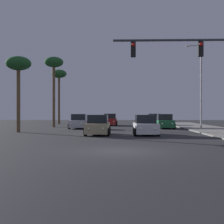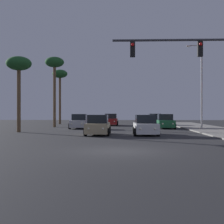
{
  "view_description": "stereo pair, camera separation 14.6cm",
  "coord_description": "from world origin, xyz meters",
  "px_view_note": "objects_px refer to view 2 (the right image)",
  "views": [
    {
      "loc": [
        -0.04,
        -15.25,
        1.91
      ],
      "look_at": [
        -0.79,
        9.99,
        1.91
      ],
      "focal_mm": 50.0,
      "sensor_mm": 36.0,
      "label": 1
    },
    {
      "loc": [
        0.11,
        -15.24,
        1.91
      ],
      "look_at": [
        -0.79,
        9.99,
        1.91
      ],
      "focal_mm": 50.0,
      "sensor_mm": 36.0,
      "label": 2
    }
  ],
  "objects_px": {
    "car_white": "(146,126)",
    "car_red": "(111,120)",
    "car_black": "(155,120)",
    "palm_tree_far": "(60,77)",
    "street_lamp": "(200,82)",
    "palm_tree_mid": "(54,66)",
    "car_silver": "(79,122)",
    "car_tan": "(98,126)",
    "car_green": "(165,122)",
    "palm_tree_near": "(19,67)",
    "traffic_light_mast": "(208,64)"
  },
  "relations": [
    {
      "from": "car_black",
      "to": "palm_tree_far",
      "type": "xyz_separation_m",
      "value": [
        -14.58,
        4.58,
        6.77
      ]
    },
    {
      "from": "street_lamp",
      "to": "palm_tree_mid",
      "type": "distance_m",
      "value": 18.11
    },
    {
      "from": "car_tan",
      "to": "street_lamp",
      "type": "bearing_deg",
      "value": -144.1
    },
    {
      "from": "car_white",
      "to": "palm_tree_far",
      "type": "distance_m",
      "value": 26.96
    },
    {
      "from": "palm_tree_near",
      "to": "palm_tree_mid",
      "type": "height_order",
      "value": "palm_tree_mid"
    },
    {
      "from": "car_black",
      "to": "traffic_light_mast",
      "type": "distance_m",
      "value": 26.23
    },
    {
      "from": "car_silver",
      "to": "car_black",
      "type": "xyz_separation_m",
      "value": [
        9.6,
        8.65,
        0.0
      ]
    },
    {
      "from": "street_lamp",
      "to": "car_white",
      "type": "bearing_deg",
      "value": -130.98
    },
    {
      "from": "car_red",
      "to": "car_white",
      "type": "relative_size",
      "value": 1.0
    },
    {
      "from": "car_red",
      "to": "car_black",
      "type": "height_order",
      "value": "same"
    },
    {
      "from": "car_green",
      "to": "car_red",
      "type": "bearing_deg",
      "value": -49.51
    },
    {
      "from": "car_green",
      "to": "car_black",
      "type": "distance_m",
      "value": 8.21
    },
    {
      "from": "car_tan",
      "to": "traffic_light_mast",
      "type": "height_order",
      "value": "traffic_light_mast"
    },
    {
      "from": "car_green",
      "to": "palm_tree_far",
      "type": "height_order",
      "value": "palm_tree_far"
    },
    {
      "from": "car_red",
      "to": "palm_tree_mid",
      "type": "relative_size",
      "value": 0.48
    },
    {
      "from": "car_black",
      "to": "car_green",
      "type": "bearing_deg",
      "value": 92.28
    },
    {
      "from": "car_white",
      "to": "car_red",
      "type": "bearing_deg",
      "value": -80.52
    },
    {
      "from": "traffic_light_mast",
      "to": "car_silver",
      "type": "bearing_deg",
      "value": 120.36
    },
    {
      "from": "car_silver",
      "to": "palm_tree_near",
      "type": "distance_m",
      "value": 9.94
    },
    {
      "from": "street_lamp",
      "to": "car_silver",
      "type": "bearing_deg",
      "value": 168.49
    },
    {
      "from": "car_red",
      "to": "palm_tree_mid",
      "type": "bearing_deg",
      "value": 37.4
    },
    {
      "from": "car_silver",
      "to": "car_black",
      "type": "height_order",
      "value": "same"
    },
    {
      "from": "street_lamp",
      "to": "palm_tree_far",
      "type": "bearing_deg",
      "value": 138.9
    },
    {
      "from": "car_red",
      "to": "palm_tree_far",
      "type": "height_order",
      "value": "palm_tree_far"
    },
    {
      "from": "car_black",
      "to": "palm_tree_far",
      "type": "bearing_deg",
      "value": -17.81
    },
    {
      "from": "car_green",
      "to": "palm_tree_near",
      "type": "distance_m",
      "value": 17.35
    },
    {
      "from": "car_silver",
      "to": "car_red",
      "type": "bearing_deg",
      "value": -113.23
    },
    {
      "from": "car_green",
      "to": "car_black",
      "type": "xyz_separation_m",
      "value": [
        -0.38,
        8.21,
        0.0
      ]
    },
    {
      "from": "car_silver",
      "to": "car_tan",
      "type": "bearing_deg",
      "value": 105.02
    },
    {
      "from": "car_green",
      "to": "car_white",
      "type": "xyz_separation_m",
      "value": [
        -3.04,
        -10.44,
        0.0
      ]
    },
    {
      "from": "car_black",
      "to": "palm_tree_mid",
      "type": "bearing_deg",
      "value": 21.91
    },
    {
      "from": "palm_tree_far",
      "to": "street_lamp",
      "type": "bearing_deg",
      "value": -41.1
    },
    {
      "from": "car_tan",
      "to": "palm_tree_far",
      "type": "xyz_separation_m",
      "value": [
        -7.95,
        23.21,
        6.77
      ]
    },
    {
      "from": "palm_tree_far",
      "to": "car_tan",
      "type": "bearing_deg",
      "value": -71.09
    },
    {
      "from": "traffic_light_mast",
      "to": "street_lamp",
      "type": "xyz_separation_m",
      "value": [
        3.16,
        14.56,
        0.35
      ]
    },
    {
      "from": "car_red",
      "to": "car_tan",
      "type": "relative_size",
      "value": 1.0
    },
    {
      "from": "car_white",
      "to": "street_lamp",
      "type": "xyz_separation_m",
      "value": [
        6.33,
        7.29,
        4.36
      ]
    },
    {
      "from": "car_tan",
      "to": "car_black",
      "type": "relative_size",
      "value": 1.0
    },
    {
      "from": "car_green",
      "to": "traffic_light_mast",
      "type": "height_order",
      "value": "traffic_light_mast"
    },
    {
      "from": "car_black",
      "to": "palm_tree_near",
      "type": "xyz_separation_m",
      "value": [
        -14.43,
        -15.42,
        5.45
      ]
    },
    {
      "from": "car_red",
      "to": "street_lamp",
      "type": "distance_m",
      "value": 15.53
    },
    {
      "from": "car_green",
      "to": "car_tan",
      "type": "height_order",
      "value": "same"
    },
    {
      "from": "car_tan",
      "to": "palm_tree_near",
      "type": "xyz_separation_m",
      "value": [
        -7.8,
        3.21,
        5.45
      ]
    },
    {
      "from": "traffic_light_mast",
      "to": "street_lamp",
      "type": "bearing_deg",
      "value": 77.74
    },
    {
      "from": "car_white",
      "to": "car_silver",
      "type": "bearing_deg",
      "value": -56.78
    },
    {
      "from": "car_red",
      "to": "car_silver",
      "type": "xyz_separation_m",
      "value": [
        -3.35,
        -8.41,
        0.0
      ]
    },
    {
      "from": "palm_tree_far",
      "to": "traffic_light_mast",
      "type": "bearing_deg",
      "value": -63.67
    },
    {
      "from": "car_white",
      "to": "palm_tree_mid",
      "type": "height_order",
      "value": "palm_tree_mid"
    },
    {
      "from": "car_silver",
      "to": "palm_tree_far",
      "type": "distance_m",
      "value": 15.67
    },
    {
      "from": "car_silver",
      "to": "car_black",
      "type": "relative_size",
      "value": 1.0
    }
  ]
}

